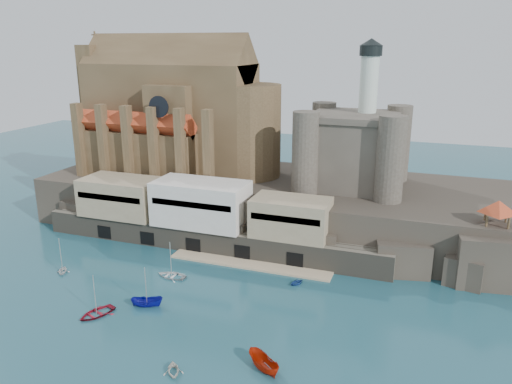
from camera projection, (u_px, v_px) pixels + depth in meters
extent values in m
plane|color=#194552|center=(195.00, 312.00, 74.32)|extent=(300.00, 300.00, 0.00)
cube|color=#2B2620|center=(276.00, 202.00, 108.96)|extent=(100.00, 34.00, 10.00)
cube|color=#2B2620|center=(84.00, 215.00, 106.89)|extent=(9.00, 5.00, 6.00)
cube|color=#2B2620|center=(149.00, 224.00, 101.74)|extent=(9.00, 5.00, 6.00)
cube|color=#2B2620|center=(226.00, 234.00, 96.26)|extent=(9.00, 5.00, 6.00)
cube|color=#2B2620|center=(311.00, 246.00, 90.79)|extent=(9.00, 5.00, 6.00)
cube|color=#2B2620|center=(402.00, 258.00, 85.64)|extent=(9.00, 5.00, 6.00)
cube|color=#5D574A|center=(209.00, 238.00, 96.54)|extent=(70.00, 6.00, 4.50)
cube|color=tan|center=(250.00, 264.00, 89.87)|extent=(30.00, 4.00, 0.40)
cube|color=black|center=(105.00, 232.00, 101.20)|extent=(3.00, 0.40, 2.60)
cube|color=black|center=(148.00, 238.00, 97.98)|extent=(3.00, 0.40, 2.60)
cube|color=black|center=(193.00, 245.00, 94.76)|extent=(3.00, 0.40, 2.60)
cube|color=black|center=(242.00, 252.00, 91.54)|extent=(3.00, 0.40, 2.60)
cube|color=black|center=(295.00, 260.00, 88.32)|extent=(3.00, 0.40, 2.60)
cube|color=gray|center=(122.00, 196.00, 102.16)|extent=(16.00, 9.00, 7.50)
cube|color=silver|center=(201.00, 203.00, 96.22)|extent=(18.00, 9.00, 8.50)
cube|color=gray|center=(291.00, 217.00, 90.64)|extent=(14.00, 8.00, 7.00)
cube|color=#4E3B24|center=(171.00, 117.00, 114.25)|extent=(38.00, 14.00, 24.00)
cube|color=#4E3B24|center=(169.00, 64.00, 110.80)|extent=(38.00, 13.01, 13.01)
cylinder|color=#4E3B24|center=(249.00, 131.00, 108.70)|extent=(14.00, 14.00, 20.00)
cube|color=#4E3B24|center=(187.00, 127.00, 113.53)|extent=(10.00, 20.00, 20.00)
cube|color=#4E3B24|center=(135.00, 154.00, 108.98)|extent=(28.00, 5.00, 10.00)
cube|color=#4E3B24|center=(177.00, 139.00, 126.12)|extent=(28.00, 5.00, 10.00)
cube|color=#B63C1F|center=(133.00, 124.00, 107.08)|extent=(28.00, 5.66, 5.66)
cube|color=#B63C1F|center=(176.00, 113.00, 124.22)|extent=(28.00, 5.66, 5.66)
cube|color=#4E3B24|center=(101.00, 105.00, 119.79)|extent=(4.00, 10.00, 28.00)
cylinder|color=black|center=(159.00, 107.00, 100.94)|extent=(4.40, 0.30, 4.40)
cube|color=#4E3B24|center=(80.00, 140.00, 109.28)|extent=(1.60, 2.20, 16.00)
cube|color=#4E3B24|center=(103.00, 142.00, 107.28)|extent=(1.60, 2.20, 16.00)
cube|color=#4E3B24|center=(128.00, 144.00, 105.28)|extent=(1.60, 2.20, 16.00)
cube|color=#4E3B24|center=(154.00, 146.00, 103.29)|extent=(1.60, 2.20, 16.00)
cube|color=#4E3B24|center=(180.00, 148.00, 101.29)|extent=(1.60, 2.20, 16.00)
cube|color=#4E3B24|center=(208.00, 150.00, 99.29)|extent=(1.60, 2.20, 16.00)
cube|color=#474138|center=(353.00, 153.00, 101.26)|extent=(16.00, 16.00, 14.00)
cube|color=#474138|center=(355.00, 116.00, 99.13)|extent=(17.00, 17.00, 1.20)
cylinder|color=#474138|center=(305.00, 153.00, 96.33)|extent=(5.20, 5.20, 16.00)
cylinder|color=#474138|center=(390.00, 159.00, 91.18)|extent=(5.20, 5.20, 16.00)
cylinder|color=#474138|center=(323.00, 139.00, 110.76)|extent=(5.20, 5.20, 16.00)
cylinder|color=#474138|center=(397.00, 143.00, 105.61)|extent=(5.20, 5.20, 16.00)
cylinder|color=silver|center=(369.00, 87.00, 98.68)|extent=(3.60, 3.60, 12.00)
cylinder|color=black|center=(371.00, 50.00, 96.66)|extent=(4.40, 4.40, 2.00)
cone|color=black|center=(372.00, 42.00, 96.20)|extent=(4.60, 4.60, 1.40)
cube|color=#2B2620|center=(491.00, 256.00, 82.99)|extent=(12.00, 10.00, 8.70)
cube|color=#2B2620|center=(465.00, 270.00, 82.11)|extent=(6.00, 5.00, 5.00)
cube|color=#4E3B24|center=(495.00, 231.00, 81.70)|extent=(4.20, 4.20, 0.30)
cylinder|color=#4E3B24|center=(486.00, 225.00, 80.35)|extent=(0.36, 0.36, 3.20)
cylinder|color=#4E3B24|center=(508.00, 227.00, 79.32)|extent=(0.36, 0.36, 3.20)
cylinder|color=#4E3B24|center=(485.00, 218.00, 83.24)|extent=(0.36, 0.36, 3.20)
cylinder|color=#4E3B24|center=(506.00, 221.00, 82.21)|extent=(0.36, 0.36, 3.20)
pyramid|color=#B63C1F|center=(498.00, 207.00, 80.51)|extent=(6.40, 6.40, 2.20)
imported|color=maroon|center=(97.00, 315.00, 73.48)|extent=(4.11, 2.57, 5.56)
imported|color=beige|center=(173.00, 373.00, 60.52)|extent=(3.37, 3.03, 3.33)
imported|color=#0E1089|center=(147.00, 306.00, 75.89)|extent=(2.38, 2.35, 4.89)
imported|color=silver|center=(63.00, 273.00, 86.91)|extent=(3.13, 2.61, 3.11)
imported|color=#B02007|center=(263.00, 369.00, 61.26)|extent=(2.87, 2.86, 5.39)
imported|color=silver|center=(172.00, 277.00, 85.38)|extent=(1.26, 3.79, 5.24)
imported|color=navy|center=(297.00, 284.00, 82.80)|extent=(2.72, 2.44, 2.69)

